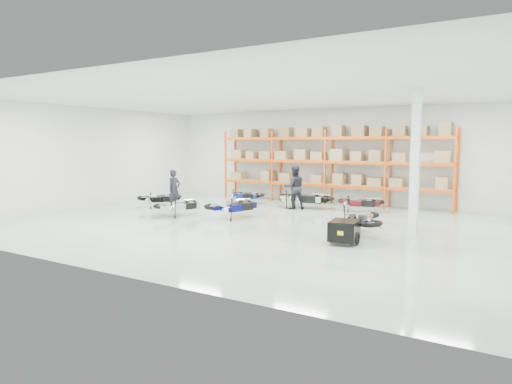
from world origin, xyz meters
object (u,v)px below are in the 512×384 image
Objects in this scene: moto_silver_left at (179,203)px; moto_back_d at (360,200)px; trailer at (344,231)px; moto_back_a at (246,193)px; moto_blue_centre at (234,203)px; person_back at (294,187)px; person_left at (174,190)px; moto_black_far_left at (160,196)px; moto_back_c at (310,196)px; moto_back_b at (302,195)px; moto_touring_right at (362,216)px.

moto_silver_left reaches higher than moto_back_d.
moto_back_a is (-7.26, 6.23, 0.09)m from trailer.
person_back is (0.89, 3.42, 0.36)m from moto_blue_centre.
moto_silver_left is 7.51m from moto_back_d.
person_left reaches higher than trailer.
moto_back_c is at bearing -112.22° from moto_black_far_left.
trailer is at bearing -100.61° from person_left.
moto_back_c is at bearing -60.49° from moto_back_b.
moto_blue_centre is at bearing 124.28° from moto_back_d.
moto_black_far_left reaches higher than moto_back_a.
moto_back_a is at bearing 131.97° from trailer.
moto_back_d is at bearing -57.30° from person_left.
person_back is at bearing 90.17° from moto_back_d.
moto_back_a is at bearing 85.11° from moto_back_c.
moto_black_far_left is 0.99× the size of person_left.
person_left is at bearing 120.77° from moto_back_c.
trailer is 1.04× the size of moto_back_a.
moto_back_d is (2.26, 0.14, -0.04)m from moto_back_c.
moto_silver_left is 1.06× the size of trailer.
moto_back_c is at bearing -167.72° from person_back.
moto_back_a is 5.67m from moto_back_d.
moto_silver_left is at bearing 139.63° from moto_back_c.
moto_back_b is (1.09, 3.77, -0.01)m from moto_blue_centre.
moto_blue_centre reaches higher than trailer.
moto_touring_right is 1.14× the size of person_left.
moto_silver_left is at bearing 135.10° from moto_back_b.
person_left is at bearing 160.64° from moto_back_a.
moto_back_c is 0.94× the size of person_back.
trailer is 0.84× the size of moto_back_b.
moto_blue_centre is at bearing -148.79° from moto_back_a.
moto_back_a is at bearing 75.45° from moto_back_b.
moto_touring_right is at bearing -168.85° from moto_blue_centre.
moto_back_c is 1.08× the size of moto_back_d.
person_back is (-4.34, 5.55, 0.57)m from trailer.
person_left reaches higher than moto_back_d.
moto_back_b is 5.60m from person_left.
moto_silver_left is 4.75m from moto_back_a.
moto_back_b is at bearing -112.76° from moto_black_far_left.
person_back is at bearing -51.35° from person_left.
moto_back_a is 3.41m from moto_back_c.
moto_silver_left is 1.03× the size of moto_back_d.
moto_back_c reaches higher than moto_silver_left.
trailer is at bearing 90.60° from person_back.
moto_silver_left is at bearing 161.56° from moto_touring_right.
moto_black_far_left is at bearing 109.21° from moto_back_b.
moto_back_a is at bearing -17.17° from person_left.
person_back is (2.92, -0.68, 0.48)m from moto_back_a.
moto_blue_centre reaches higher than moto_black_far_left.
person_left is 5.24m from person_back.
moto_blue_centre is 1.15× the size of moto_silver_left.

